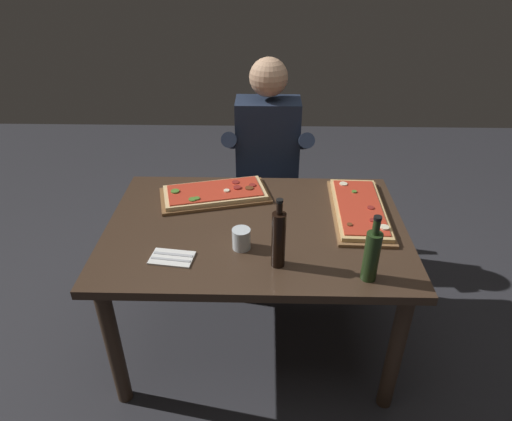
# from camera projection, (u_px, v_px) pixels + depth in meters

# --- Properties ---
(ground_plane) EXTENTS (6.40, 6.40, 0.00)m
(ground_plane) POSITION_uv_depth(u_px,v_px,m) (256.00, 336.00, 2.50)
(ground_plane) COLOR #2D2D33
(dining_table) EXTENTS (1.40, 0.96, 0.74)m
(dining_table) POSITION_uv_depth(u_px,v_px,m) (256.00, 242.00, 2.16)
(dining_table) COLOR #3D2B1E
(dining_table) RESTS_ON ground_plane
(pizza_rectangular_front) EXTENTS (0.60, 0.39, 0.05)m
(pizza_rectangular_front) POSITION_uv_depth(u_px,v_px,m) (215.00, 194.00, 2.33)
(pizza_rectangular_front) COLOR brown
(pizza_rectangular_front) RESTS_ON dining_table
(pizza_rectangular_left) EXTENTS (0.28, 0.60, 0.05)m
(pizza_rectangular_left) POSITION_uv_depth(u_px,v_px,m) (359.00, 209.00, 2.20)
(pizza_rectangular_left) COLOR brown
(pizza_rectangular_left) RESTS_ON dining_table
(wine_bottle_dark) EXTENTS (0.06, 0.06, 0.29)m
(wine_bottle_dark) POSITION_uv_depth(u_px,v_px,m) (372.00, 254.00, 1.73)
(wine_bottle_dark) COLOR #233819
(wine_bottle_dark) RESTS_ON dining_table
(oil_bottle_amber) EXTENTS (0.06, 0.06, 0.31)m
(oil_bottle_amber) POSITION_uv_depth(u_px,v_px,m) (279.00, 238.00, 1.79)
(oil_bottle_amber) COLOR black
(oil_bottle_amber) RESTS_ON dining_table
(tumbler_near_camera) EXTENTS (0.08, 0.08, 0.09)m
(tumbler_near_camera) POSITION_uv_depth(u_px,v_px,m) (241.00, 239.00, 1.94)
(tumbler_near_camera) COLOR silver
(tumbler_near_camera) RESTS_ON dining_table
(napkin_cutlery_set) EXTENTS (0.19, 0.13, 0.01)m
(napkin_cutlery_set) POSITION_uv_depth(u_px,v_px,m) (172.00, 258.00, 1.89)
(napkin_cutlery_set) COLOR white
(napkin_cutlery_set) RESTS_ON dining_table
(diner_chair) EXTENTS (0.44, 0.44, 0.87)m
(diner_chair) POSITION_uv_depth(u_px,v_px,m) (267.00, 186.00, 2.97)
(diner_chair) COLOR black
(diner_chair) RESTS_ON ground_plane
(seated_diner) EXTENTS (0.53, 0.41, 1.33)m
(seated_diner) POSITION_uv_depth(u_px,v_px,m) (267.00, 158.00, 2.74)
(seated_diner) COLOR #23232D
(seated_diner) RESTS_ON ground_plane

